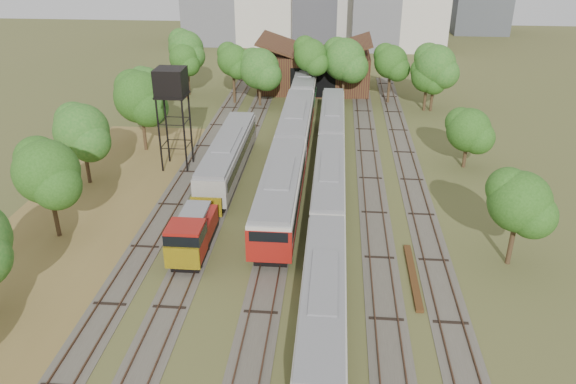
# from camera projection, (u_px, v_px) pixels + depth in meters

# --- Properties ---
(ground) EXTENTS (240.00, 240.00, 0.00)m
(ground) POSITION_uv_depth(u_px,v_px,m) (287.00, 349.00, 33.05)
(ground) COLOR #475123
(ground) RESTS_ON ground
(dry_grass_patch) EXTENTS (14.00, 60.00, 0.04)m
(dry_grass_patch) POSITION_uv_depth(u_px,v_px,m) (56.00, 261.00, 41.63)
(dry_grass_patch) COLOR brown
(dry_grass_patch) RESTS_ON ground
(tracks) EXTENTS (24.60, 80.00, 0.19)m
(tracks) POSITION_uv_depth(u_px,v_px,m) (303.00, 176.00, 55.54)
(tracks) COLOR #4C473D
(tracks) RESTS_ON ground
(railcar_red_set) EXTENTS (3.30, 34.57, 4.09)m
(railcar_red_set) POSITION_uv_depth(u_px,v_px,m) (289.00, 155.00, 54.72)
(railcar_red_set) COLOR black
(railcar_red_set) RESTS_ON ground
(railcar_green_set) EXTENTS (2.76, 52.07, 3.41)m
(railcar_green_set) POSITION_uv_depth(u_px,v_px,m) (329.00, 183.00, 49.74)
(railcar_green_set) COLOR black
(railcar_green_set) RESTS_ON ground
(railcar_rear) EXTENTS (3.12, 16.08, 3.86)m
(railcar_rear) POSITION_uv_depth(u_px,v_px,m) (306.00, 84.00, 79.24)
(railcar_rear) COLOR black
(railcar_rear) RESTS_ON ground
(shunter_locomotive) EXTENTS (2.58, 8.10, 3.38)m
(shunter_locomotive) POSITION_uv_depth(u_px,v_px,m) (192.00, 235.00, 41.91)
(shunter_locomotive) COLOR black
(shunter_locomotive) RESTS_ON ground
(old_grey_coach) EXTENTS (2.99, 18.00, 3.69)m
(old_grey_coach) POSITION_uv_depth(u_px,v_px,m) (228.00, 156.00, 55.06)
(old_grey_coach) COLOR black
(old_grey_coach) RESTS_ON ground
(water_tower) EXTENTS (2.93, 2.93, 10.17)m
(water_tower) POSITION_uv_depth(u_px,v_px,m) (171.00, 85.00, 54.02)
(water_tower) COLOR black
(water_tower) RESTS_ON ground
(rail_pile_far) EXTENTS (0.51, 8.08, 0.26)m
(rail_pile_far) POSITION_uv_depth(u_px,v_px,m) (413.00, 276.00, 39.61)
(rail_pile_far) COLOR #523217
(rail_pile_far) RESTS_ON ground
(maintenance_shed) EXTENTS (16.45, 11.55, 7.58)m
(maintenance_shed) POSITION_uv_depth(u_px,v_px,m) (315.00, 69.00, 83.93)
(maintenance_shed) COLOR #3A1A15
(maintenance_shed) RESTS_ON ground
(tree_band_left) EXTENTS (7.98, 63.66, 8.75)m
(tree_band_left) POSITION_uv_depth(u_px,v_px,m) (77.00, 146.00, 47.62)
(tree_band_left) COLOR #382616
(tree_band_left) RESTS_ON ground
(tree_band_far) EXTENTS (39.09, 9.98, 9.15)m
(tree_band_far) POSITION_uv_depth(u_px,v_px,m) (312.00, 60.00, 75.44)
(tree_band_far) COLOR #382616
(tree_band_far) RESTS_ON ground
(tree_band_right) EXTENTS (5.82, 41.72, 7.26)m
(tree_band_right) POSITION_uv_depth(u_px,v_px,m) (464.00, 126.00, 55.38)
(tree_band_right) COLOR #382616
(tree_band_right) RESTS_ON ground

